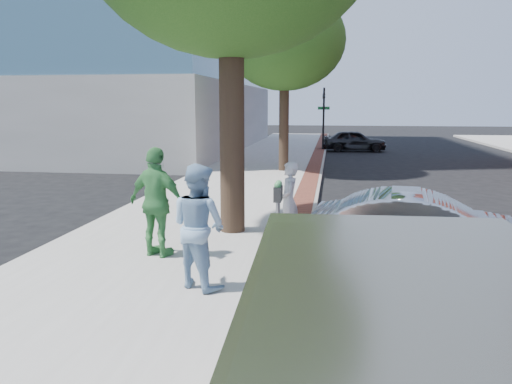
% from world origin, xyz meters
% --- Properties ---
extents(ground, '(120.00, 120.00, 0.00)m').
position_xyz_m(ground, '(0.00, 0.00, 0.00)').
color(ground, black).
rests_on(ground, ground).
extents(sidewalk, '(5.00, 60.00, 0.15)m').
position_xyz_m(sidewalk, '(-1.50, 8.00, 0.07)').
color(sidewalk, '#9E9991').
rests_on(sidewalk, ground).
extents(brick_strip, '(0.60, 60.00, 0.01)m').
position_xyz_m(brick_strip, '(0.70, 8.00, 0.15)').
color(brick_strip, brown).
rests_on(brick_strip, sidewalk).
extents(curb, '(0.10, 60.00, 0.15)m').
position_xyz_m(curb, '(1.05, 8.00, 0.07)').
color(curb, gray).
rests_on(curb, ground).
extents(office_base, '(18.20, 22.20, 4.00)m').
position_xyz_m(office_base, '(-13.00, 22.00, 2.00)').
color(office_base, gray).
rests_on(office_base, ground).
extents(signal_near, '(0.70, 0.15, 3.80)m').
position_xyz_m(signal_near, '(0.90, 22.00, 2.25)').
color(signal_near, black).
rests_on(signal_near, ground).
extents(tree_far, '(4.80, 4.80, 7.14)m').
position_xyz_m(tree_far, '(-0.50, 12.00, 5.30)').
color(tree_far, black).
rests_on(tree_far, sidewalk).
extents(parking_meter, '(0.12, 0.32, 1.47)m').
position_xyz_m(parking_meter, '(0.64, -0.51, 1.21)').
color(parking_meter, gray).
rests_on(parking_meter, sidewalk).
extents(person_gray, '(0.46, 0.63, 1.58)m').
position_xyz_m(person_gray, '(0.66, 1.29, 0.94)').
color(person_gray, '#B2B1B6').
rests_on(person_gray, sidewalk).
extents(person_officer, '(1.13, 1.06, 1.85)m').
position_xyz_m(person_officer, '(-0.43, -1.43, 1.07)').
color(person_officer, '#81A6C7').
rests_on(person_officer, sidewalk).
extents(person_green, '(1.24, 0.81, 1.96)m').
position_xyz_m(person_green, '(-1.55, -0.09, 1.13)').
color(person_green, '#418F49').
rests_on(person_green, sidewalk).
extents(sedan_silver, '(4.12, 1.85, 1.31)m').
position_xyz_m(sedan_silver, '(3.13, 0.52, 0.66)').
color(sedan_silver, silver).
rests_on(sedan_silver, ground).
extents(bg_car, '(3.90, 1.75, 1.30)m').
position_xyz_m(bg_car, '(2.78, 22.56, 0.65)').
color(bg_car, black).
rests_on(bg_car, ground).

